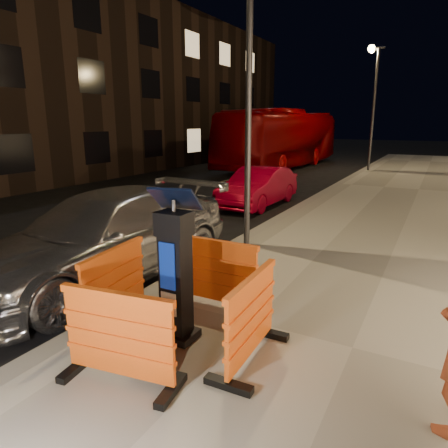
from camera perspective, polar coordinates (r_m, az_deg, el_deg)
The scene contains 13 objects.
ground_plane at distance 6.17m, azimuth -11.25°, elevation -11.11°, with size 120.00×120.00×0.00m, color black.
sidewalk at distance 4.98m, azimuth 17.81°, elevation -17.20°, with size 6.00×60.00×0.15m, color gray.
kerb at distance 6.14m, azimuth -11.28°, elevation -10.48°, with size 0.30×60.00×0.15m, color slate.
parking_kiosk at distance 4.58m, azimuth -6.94°, elevation -6.49°, with size 0.54×0.54×1.71m, color black.
barrier_front at distance 4.08m, azimuth -14.78°, elevation -15.49°, with size 1.22×0.50×0.95m, color #F55D15.
barrier_back at distance 5.46m, azimuth -1.02°, elevation -7.10°, with size 1.22×0.50×0.95m, color #F55D15.
barrier_kerbside at distance 5.29m, azimuth -15.33°, elevation -8.36°, with size 1.22×0.50×0.95m, color #F55D15.
barrier_bldgside at distance 4.30m, azimuth 3.90°, elevation -13.39°, with size 1.22×0.50×0.95m, color #F55D15.
car_silver at distance 7.29m, azimuth -16.28°, elevation -7.33°, with size 2.07×5.09×1.48m, color #B4B4B9.
car_red at distance 12.95m, azimuth 4.86°, elevation 2.64°, with size 1.30×3.72×1.23m, color #9B031D.
bus_doubledecker at distance 24.30m, azimuth 8.23°, elevation 8.05°, with size 2.78×11.90×3.31m, color #900204.
street_lamp_mid at distance 8.00m, azimuth 3.56°, elevation 18.12°, with size 0.12×0.12×6.00m, color #3F3F44.
street_lamp_far at distance 22.49m, azimuth 20.56°, elevation 14.86°, with size 0.12×0.12×6.00m, color #3F3F44.
Camera 1 is at (3.64, -4.23, 2.63)m, focal length 32.00 mm.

